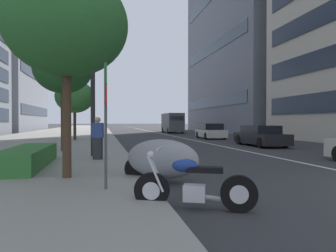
{
  "coord_description": "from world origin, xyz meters",
  "views": [
    {
      "loc": [
        -4.76,
        7.33,
        1.56
      ],
      "look_at": [
        12.93,
        3.58,
        1.29
      ],
      "focal_mm": 33.07,
      "sensor_mm": 36.0,
      "label": 1
    }
  ],
  "objects_px": {
    "street_tree_mid_sidewalk": "(63,69)",
    "street_tree_far_plaza": "(75,97)",
    "motorcycle_mid_row": "(193,186)",
    "street_lamp_with_banners": "(99,23)",
    "motorcycle_under_tarp": "(161,159)",
    "street_tree_near_plaza_corner": "(66,25)",
    "car_approaching_light": "(211,131)",
    "delivery_van_ahead": "(172,122)",
    "parking_sign_by_curb": "(106,110)",
    "pedestrian_on_plaza": "(98,138)",
    "car_following_behind": "(261,136)"
  },
  "relations": [
    {
      "from": "street_tree_mid_sidewalk",
      "to": "street_tree_far_plaza",
      "type": "relative_size",
      "value": 1.12
    },
    {
      "from": "motorcycle_mid_row",
      "to": "street_tree_mid_sidewalk",
      "type": "height_order",
      "value": "street_tree_mid_sidewalk"
    },
    {
      "from": "street_lamp_with_banners",
      "to": "motorcycle_under_tarp",
      "type": "bearing_deg",
      "value": -163.12
    },
    {
      "from": "street_tree_near_plaza_corner",
      "to": "street_tree_mid_sidewalk",
      "type": "height_order",
      "value": "street_tree_near_plaza_corner"
    },
    {
      "from": "car_approaching_light",
      "to": "delivery_van_ahead",
      "type": "relative_size",
      "value": 0.7
    },
    {
      "from": "car_approaching_light",
      "to": "street_tree_near_plaza_corner",
      "type": "height_order",
      "value": "street_tree_near_plaza_corner"
    },
    {
      "from": "car_approaching_light",
      "to": "parking_sign_by_curb",
      "type": "distance_m",
      "value": 22.14
    },
    {
      "from": "street_tree_near_plaza_corner",
      "to": "pedestrian_on_plaza",
      "type": "height_order",
      "value": "street_tree_near_plaza_corner"
    },
    {
      "from": "street_lamp_with_banners",
      "to": "motorcycle_mid_row",
      "type": "bearing_deg",
      "value": -167.77
    },
    {
      "from": "street_tree_far_plaza",
      "to": "motorcycle_under_tarp",
      "type": "bearing_deg",
      "value": -168.16
    },
    {
      "from": "car_following_behind",
      "to": "pedestrian_on_plaza",
      "type": "bearing_deg",
      "value": 122.92
    },
    {
      "from": "car_following_behind",
      "to": "parking_sign_by_curb",
      "type": "relative_size",
      "value": 1.74
    },
    {
      "from": "street_tree_near_plaza_corner",
      "to": "car_approaching_light",
      "type": "bearing_deg",
      "value": -29.59
    },
    {
      "from": "car_following_behind",
      "to": "parking_sign_by_curb",
      "type": "bearing_deg",
      "value": 140.59
    },
    {
      "from": "street_tree_near_plaza_corner",
      "to": "street_tree_far_plaza",
      "type": "xyz_separation_m",
      "value": [
        16.46,
        1.19,
        -0.53
      ]
    },
    {
      "from": "car_following_behind",
      "to": "car_approaching_light",
      "type": "xyz_separation_m",
      "value": [
        8.56,
        0.25,
        0.03
      ]
    },
    {
      "from": "car_following_behind",
      "to": "car_approaching_light",
      "type": "distance_m",
      "value": 8.56
    },
    {
      "from": "street_tree_mid_sidewalk",
      "to": "street_tree_far_plaza",
      "type": "bearing_deg",
      "value": 1.49
    },
    {
      "from": "delivery_van_ahead",
      "to": "street_tree_mid_sidewalk",
      "type": "xyz_separation_m",
      "value": [
        -25.36,
        11.1,
        2.64
      ]
    },
    {
      "from": "motorcycle_under_tarp",
      "to": "car_approaching_light",
      "type": "height_order",
      "value": "car_approaching_light"
    },
    {
      "from": "street_tree_far_plaza",
      "to": "pedestrian_on_plaza",
      "type": "bearing_deg",
      "value": -171.58
    },
    {
      "from": "street_tree_near_plaza_corner",
      "to": "pedestrian_on_plaza",
      "type": "distance_m",
      "value": 4.79
    },
    {
      "from": "motorcycle_mid_row",
      "to": "car_approaching_light",
      "type": "bearing_deg",
      "value": -88.44
    },
    {
      "from": "street_tree_mid_sidewalk",
      "to": "street_tree_far_plaza",
      "type": "distance_m",
      "value": 9.16
    },
    {
      "from": "motorcycle_mid_row",
      "to": "street_lamp_with_banners",
      "type": "height_order",
      "value": "street_lamp_with_banners"
    },
    {
      "from": "delivery_van_ahead",
      "to": "street_tree_mid_sidewalk",
      "type": "height_order",
      "value": "street_tree_mid_sidewalk"
    },
    {
      "from": "street_lamp_with_banners",
      "to": "street_tree_near_plaza_corner",
      "type": "xyz_separation_m",
      "value": [
        -4.81,
        0.76,
        -1.57
      ]
    },
    {
      "from": "street_tree_mid_sidewalk",
      "to": "street_tree_far_plaza",
      "type": "xyz_separation_m",
      "value": [
        9.13,
        0.24,
        -0.61
      ]
    },
    {
      "from": "motorcycle_under_tarp",
      "to": "car_following_behind",
      "type": "distance_m",
      "value": 13.22
    },
    {
      "from": "street_tree_mid_sidewalk",
      "to": "car_following_behind",
      "type": "bearing_deg",
      "value": -77.81
    },
    {
      "from": "car_approaching_light",
      "to": "street_tree_far_plaza",
      "type": "distance_m",
      "value": 12.13
    },
    {
      "from": "car_following_behind",
      "to": "delivery_van_ahead",
      "type": "relative_size",
      "value": 0.76
    },
    {
      "from": "motorcycle_mid_row",
      "to": "street_tree_near_plaza_corner",
      "type": "height_order",
      "value": "street_tree_near_plaza_corner"
    },
    {
      "from": "motorcycle_mid_row",
      "to": "motorcycle_under_tarp",
      "type": "relative_size",
      "value": 1.0
    },
    {
      "from": "car_following_behind",
      "to": "delivery_van_ahead",
      "type": "xyz_separation_m",
      "value": [
        22.84,
        0.56,
        0.78
      ]
    },
    {
      "from": "street_tree_far_plaza",
      "to": "motorcycle_mid_row",
      "type": "bearing_deg",
      "value": -169.39
    },
    {
      "from": "street_tree_mid_sidewalk",
      "to": "pedestrian_on_plaza",
      "type": "xyz_separation_m",
      "value": [
        -3.68,
        -1.66,
        -3.11
      ]
    },
    {
      "from": "street_tree_mid_sidewalk",
      "to": "pedestrian_on_plaza",
      "type": "height_order",
      "value": "street_tree_mid_sidewalk"
    },
    {
      "from": "street_lamp_with_banners",
      "to": "car_following_behind",
      "type": "bearing_deg",
      "value": -63.13
    },
    {
      "from": "motorcycle_under_tarp",
      "to": "delivery_van_ahead",
      "type": "xyz_separation_m",
      "value": [
        33.08,
        -7.8,
        0.8
      ]
    },
    {
      "from": "motorcycle_under_tarp",
      "to": "street_tree_near_plaza_corner",
      "type": "relative_size",
      "value": 0.4
    },
    {
      "from": "street_lamp_with_banners",
      "to": "parking_sign_by_curb",
      "type": "bearing_deg",
      "value": -178.32
    },
    {
      "from": "delivery_van_ahead",
      "to": "street_lamp_with_banners",
      "type": "distance_m",
      "value": 29.7
    },
    {
      "from": "street_tree_near_plaza_corner",
      "to": "pedestrian_on_plaza",
      "type": "bearing_deg",
      "value": -10.92
    },
    {
      "from": "car_approaching_light",
      "to": "street_lamp_with_banners",
      "type": "distance_m",
      "value": 17.39
    },
    {
      "from": "motorcycle_mid_row",
      "to": "pedestrian_on_plaza",
      "type": "distance_m",
      "value": 6.79
    },
    {
      "from": "car_following_behind",
      "to": "street_tree_far_plaza",
      "type": "bearing_deg",
      "value": 62.02
    },
    {
      "from": "car_following_behind",
      "to": "street_tree_near_plaza_corner",
      "type": "bearing_deg",
      "value": 133.72
    },
    {
      "from": "street_lamp_with_banners",
      "to": "delivery_van_ahead",
      "type": "bearing_deg",
      "value": -18.6
    },
    {
      "from": "car_following_behind",
      "to": "street_tree_near_plaza_corner",
      "type": "relative_size",
      "value": 0.89
    }
  ]
}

